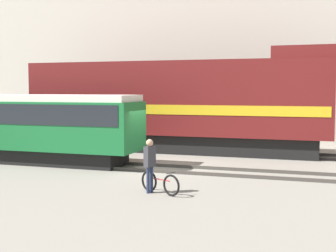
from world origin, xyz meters
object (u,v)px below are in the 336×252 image
object	(u,v)px
bicycle	(160,183)
person	(150,160)
freight_locomotive	(177,105)
streetcar	(14,123)

from	to	relation	value
bicycle	person	world-z (taller)	person
freight_locomotive	person	size ratio (longest dim) A/B	9.27
streetcar	person	bearing A→B (deg)	-26.83
freight_locomotive	bicycle	xyz separation A→B (m)	(2.61, -10.18, -2.23)
freight_locomotive	person	world-z (taller)	freight_locomotive
freight_locomotive	person	xyz separation A→B (m)	(2.25, -10.16, -1.49)
streetcar	bicycle	bearing A→B (deg)	-25.98
streetcar	person	size ratio (longest dim) A/B	6.96
bicycle	person	xyz separation A→B (m)	(-0.37, 0.02, 0.74)
streetcar	bicycle	xyz separation A→B (m)	(8.88, -4.33, -1.46)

